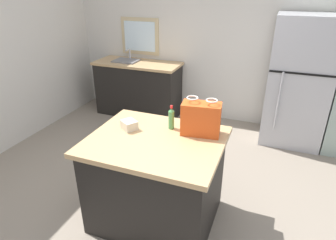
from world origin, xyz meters
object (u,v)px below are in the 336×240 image
refrigerator (298,82)px  shopping_bag (201,119)px  kitchen_island (156,180)px  small_box (129,125)px  bottle (171,118)px

refrigerator → shopping_bag: bearing=-114.0°
kitchen_island → small_box: size_ratio=8.36×
shopping_bag → small_box: shopping_bag is taller
shopping_bag → kitchen_island: bearing=-144.6°
refrigerator → small_box: 2.53m
kitchen_island → refrigerator: size_ratio=0.66×
refrigerator → bottle: size_ratio=7.68×
shopping_bag → bottle: shopping_bag is taller
shopping_bag → bottle: (-0.28, 0.01, -0.05)m
refrigerator → bottle: bearing=-120.6°
shopping_bag → bottle: 0.28m
small_box → bottle: bearing=23.5°
bottle → kitchen_island: bearing=-102.6°
kitchen_island → bottle: bearing=77.4°
kitchen_island → shopping_bag: bearing=35.4°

